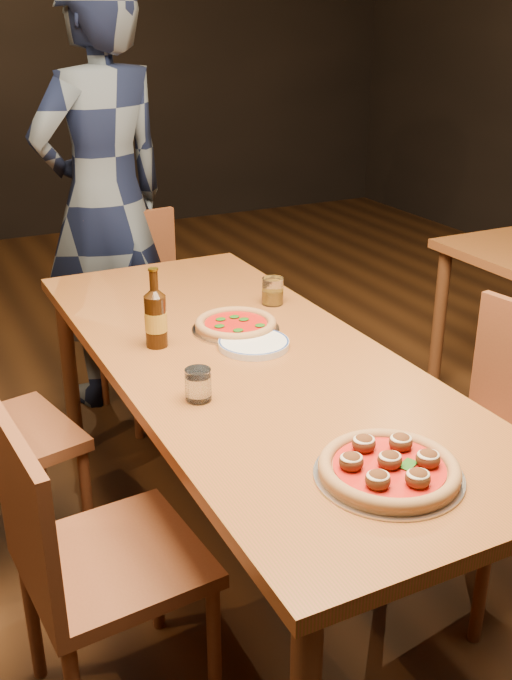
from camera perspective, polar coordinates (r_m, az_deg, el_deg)
name	(u,v)px	position (r m, az deg, el deg)	size (l,w,h in m)	color
ground	(249,560)	(2.64, -0.50, -16.20)	(9.00, 9.00, 0.00)	black
table_main	(249,378)	(2.27, -0.56, -2.84)	(0.80, 2.00, 0.75)	brown
chair_main_nw	(114,558)	(1.97, -10.66, -15.85)	(0.42, 0.42, 0.89)	brown
chair_main_sw	(2,437)	(2.54, -18.60, -6.92)	(0.42, 0.42, 0.91)	brown
chair_main_e	(483,456)	(2.39, 16.70, -8.35)	(0.43, 0.43, 0.93)	brown
chair_end	(154,316)	(3.37, -7.71, 1.79)	(0.43, 0.43, 0.92)	brown
pizza_meatball	(389,468)	(1.69, 9.99, -9.45)	(0.33, 0.33, 0.06)	#B7B7BF
pizza_margherita	(236,325)	(2.42, -1.53, 1.16)	(0.28, 0.28, 0.04)	#B7B7BF
plate_stack	(254,344)	(2.30, -0.17, -0.29)	(0.22, 0.22, 0.02)	white
beer_bottle	(156,319)	(2.30, -7.55, 1.55)	(0.07, 0.07, 0.24)	black
water_glass	(198,385)	(1.98, -4.37, -3.37)	(0.07, 0.07, 0.09)	white
amber_glass	(273,291)	(2.64, 1.26, 3.71)	(0.08, 0.08, 0.09)	#915E10
diner	(105,200)	(3.44, -11.29, 10.27)	(0.68, 0.45, 1.87)	black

